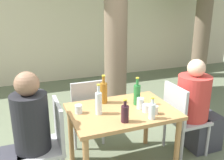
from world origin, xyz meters
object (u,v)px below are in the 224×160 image
at_px(amber_bottle_2, 104,92).
at_px(wine_bottle_1, 125,113).
at_px(dining_table_front, 122,118).
at_px(water_bottle_4, 152,111).
at_px(patio_chair_0, 49,140).
at_px(green_bottle_0, 137,94).
at_px(patio_chair_2, 87,108).
at_px(patio_chair_1, 182,115).
at_px(person_seated_1, 197,110).
at_px(drinking_glass_0, 79,109).
at_px(drinking_glass_1, 155,110).
at_px(drinking_glass_3, 140,103).
at_px(person_seated_0, 24,141).
at_px(drinking_glass_2, 146,108).
at_px(water_bottle_3, 99,103).

bearing_deg(amber_bottle_2, wine_bottle_1, -86.19).
relative_size(dining_table_front, water_bottle_4, 4.98).
distance_m(patio_chair_0, wine_bottle_1, 0.82).
bearing_deg(green_bottle_0, patio_chair_2, 128.10).
relative_size(patio_chair_1, person_seated_1, 0.75).
distance_m(green_bottle_0, drinking_glass_0, 0.68).
distance_m(green_bottle_0, drinking_glass_1, 0.31).
xyz_separation_m(dining_table_front, drinking_glass_3, (0.20, -0.04, 0.16)).
relative_size(drinking_glass_1, drinking_glass_3, 0.74).
distance_m(person_seated_0, person_seated_1, 2.06).
relative_size(patio_chair_0, drinking_glass_0, 9.93).
distance_m(person_seated_0, green_bottle_0, 1.28).
relative_size(water_bottle_4, drinking_glass_2, 2.70).
height_order(dining_table_front, drinking_glass_2, drinking_glass_2).
bearing_deg(dining_table_front, person_seated_1, -0.00).
bearing_deg(green_bottle_0, drinking_glass_2, -88.83).
xyz_separation_m(patio_chair_2, water_bottle_3, (-0.04, -0.65, 0.33)).
distance_m(wine_bottle_1, drinking_glass_0, 0.52).
bearing_deg(water_bottle_4, green_bottle_0, 87.01).
bearing_deg(person_seated_1, wine_bottle_1, 103.69).
xyz_separation_m(drinking_glass_0, drinking_glass_2, (0.68, -0.23, -0.00)).
distance_m(wine_bottle_1, amber_bottle_2, 0.53).
relative_size(patio_chair_2, drinking_glass_0, 9.93).
bearing_deg(drinking_glass_2, patio_chair_0, 171.97).
bearing_deg(wine_bottle_1, water_bottle_4, -7.26).
bearing_deg(person_seated_1, drinking_glass_1, 106.38).
distance_m(green_bottle_0, drinking_glass_3, 0.13).
bearing_deg(drinking_glass_0, person_seated_0, -171.68).
height_order(patio_chair_2, drinking_glass_3, patio_chair_2).
bearing_deg(patio_chair_2, drinking_glass_1, 120.42).
bearing_deg(patio_chair_1, patio_chair_2, 58.20).
distance_m(patio_chair_0, patio_chair_2, 0.86).
bearing_deg(wine_bottle_1, drinking_glass_2, 22.68).
height_order(amber_bottle_2, drinking_glass_2, amber_bottle_2).
bearing_deg(amber_bottle_2, drinking_glass_0, -153.30).
xyz_separation_m(dining_table_front, water_bottle_3, (-0.27, -0.01, 0.22)).
relative_size(drinking_glass_0, drinking_glass_2, 1.09).
bearing_deg(person_seated_0, drinking_glass_0, 98.32).
bearing_deg(patio_chair_0, person_seated_0, -90.00).
bearing_deg(drinking_glass_3, amber_bottle_2, 137.06).
bearing_deg(drinking_glass_0, patio_chair_2, 67.16).
distance_m(water_bottle_4, drinking_glass_1, 0.13).
distance_m(person_seated_1, drinking_glass_1, 0.82).
bearing_deg(drinking_glass_0, drinking_glass_3, -10.91).
bearing_deg(drinking_glass_3, dining_table_front, 167.65).
relative_size(patio_chair_0, amber_bottle_2, 2.73).
height_order(wine_bottle_1, drinking_glass_1, wine_bottle_1).
bearing_deg(dining_table_front, water_bottle_3, -177.91).
bearing_deg(person_seated_1, amber_bottle_2, 77.53).
bearing_deg(drinking_glass_0, water_bottle_4, -30.79).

